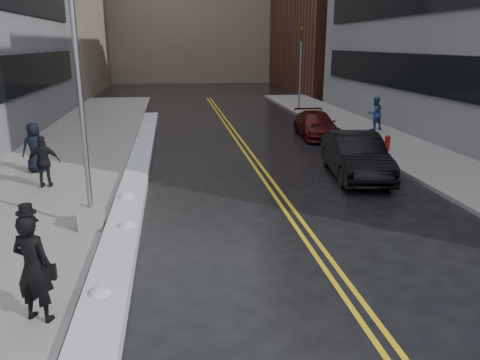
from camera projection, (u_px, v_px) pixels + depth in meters
name	position (u px, v px, depth m)	size (l,w,h in m)	color
ground	(219.00, 256.00, 11.46)	(160.00, 160.00, 0.00)	black
sidewalk_west	(63.00, 163.00, 20.14)	(5.50, 50.00, 0.15)	gray
sidewalk_east	(406.00, 151.00, 22.32)	(4.00, 50.00, 0.15)	gray
lane_line_left	(248.00, 158.00, 21.28)	(0.12, 50.00, 0.01)	gold
lane_line_right	(255.00, 158.00, 21.32)	(0.12, 50.00, 0.01)	gold
snow_ridge	(138.00, 170.00, 18.67)	(0.90, 30.00, 0.34)	silver
building_west_far	(27.00, 4.00, 48.59)	(14.00, 22.00, 18.00)	gray
lamppost	(85.00, 142.00, 12.19)	(0.65, 0.65, 7.62)	gray
fire_hydrant	(387.00, 142.00, 22.04)	(0.26, 0.26, 0.73)	maroon
traffic_signal	(300.00, 66.00, 34.47)	(0.16, 0.20, 6.00)	gray
pedestrian_fedora	(33.00, 268.00, 8.31)	(0.75, 0.49, 2.06)	black
pedestrian_c	(35.00, 147.00, 18.21)	(0.96, 0.62, 1.96)	black
pedestrian_d	(44.00, 162.00, 16.26)	(1.07, 0.45, 1.83)	black
pedestrian_east	(375.00, 113.00, 27.16)	(0.93, 0.72, 1.91)	navy
car_black	(356.00, 155.00, 18.09)	(1.80, 5.15, 1.70)	black
car_maroon	(316.00, 125.00, 25.92)	(1.92, 4.73, 1.37)	#3F0A0B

